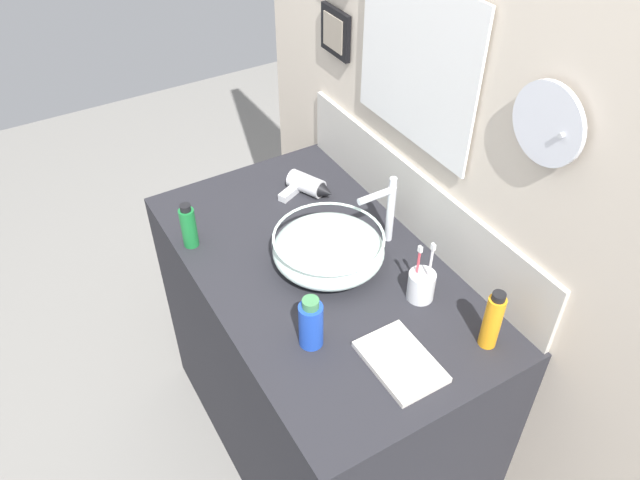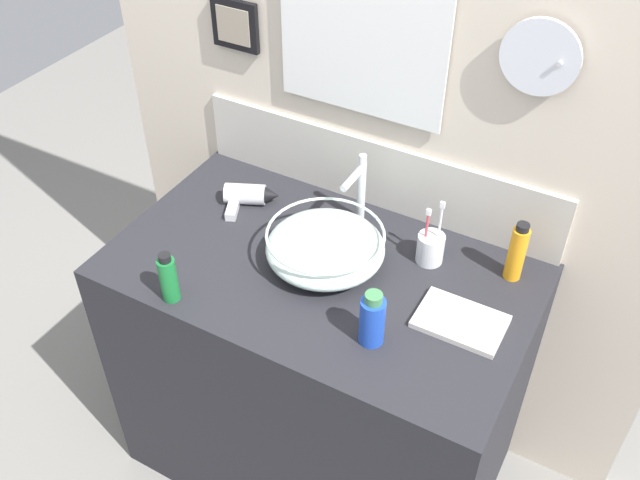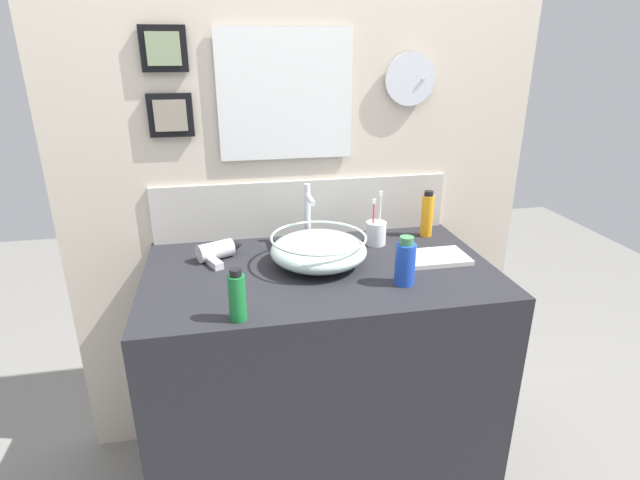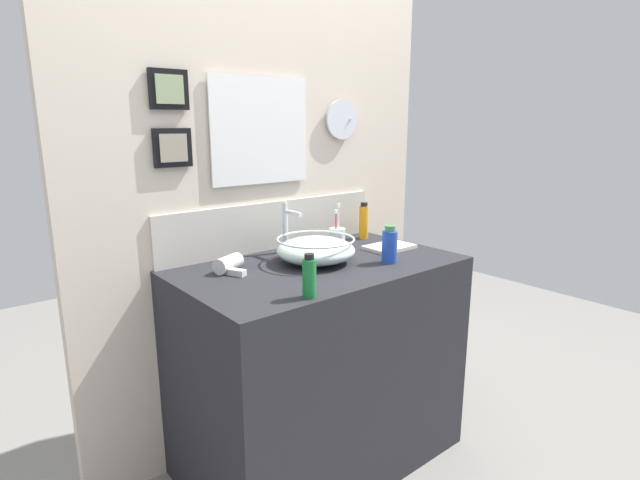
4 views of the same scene
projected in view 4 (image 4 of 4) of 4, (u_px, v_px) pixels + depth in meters
name	position (u px, v px, depth m)	size (l,w,h in m)	color
ground_plane	(320.00, 456.00, 2.23)	(6.00, 6.00, 0.00)	gray
vanity_counter	(320.00, 364.00, 2.13)	(1.15, 0.67, 0.89)	#232328
back_panel	(268.00, 181.00, 2.23)	(1.79, 0.09, 2.39)	beige
glass_bowl_sink	(315.00, 250.00, 2.03)	(0.32, 0.32, 0.10)	silver
faucet	(287.00, 224.00, 2.16)	(0.02, 0.13, 0.22)	silver
hair_drier	(231.00, 263.00, 1.93)	(0.17, 0.17, 0.06)	silver
toothbrush_cup	(337.00, 237.00, 2.29)	(0.07, 0.07, 0.20)	silver
shampoo_bottle	(309.00, 277.00, 1.62)	(0.05, 0.05, 0.15)	#197233
spray_bottle	(364.00, 221.00, 2.46)	(0.05, 0.05, 0.18)	orange
soap_dispenser	(389.00, 246.00, 2.03)	(0.06, 0.06, 0.15)	blue
hand_towel	(389.00, 247.00, 2.27)	(0.22, 0.15, 0.02)	silver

